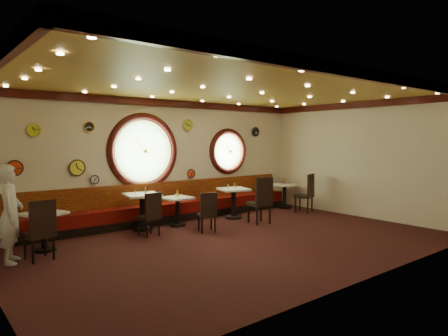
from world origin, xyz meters
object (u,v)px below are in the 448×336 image
condiment_a_salt (36,210)px  condiment_a_bottle (51,207)px  chair_c (208,210)px  condiment_c_bottle (177,193)px  table_c (177,208)px  condiment_d_pepper (236,187)px  waiter (10,214)px  condiment_c_salt (175,195)px  condiment_a_pepper (42,210)px  condiment_b_pepper (145,192)px  condiment_b_bottle (146,190)px  condiment_d_bottle (234,185)px  table_a (44,227)px  chair_a (41,226)px  chair_e (307,190)px  table_e (284,193)px  condiment_e_pepper (284,182)px  condiment_e_bottle (284,181)px  table_d (234,199)px  condiment_e_salt (282,183)px  condiment_c_pepper (179,195)px  chair_d (262,197)px  condiment_b_salt (135,192)px  table_b (142,207)px

condiment_a_salt → condiment_a_bottle: 0.27m
chair_c → condiment_c_bottle: bearing=115.4°
table_c → condiment_d_pepper: bearing=-7.7°
chair_c → waiter: 4.04m
condiment_c_salt → condiment_a_pepper: condiment_a_pepper is taller
chair_c → condiment_b_pepper: condiment_b_pepper is taller
condiment_b_bottle → condiment_d_bottle: (2.56, -0.27, -0.04)m
table_a → condiment_c_salt: bearing=6.3°
chair_a → condiment_a_bottle: 0.80m
condiment_b_pepper → chair_e: bearing=-10.8°
table_e → condiment_e_pepper: 0.33m
condiment_d_bottle → waiter: bearing=-173.1°
condiment_a_salt → condiment_e_bottle: condiment_e_bottle is taller
waiter → condiment_e_bottle: bearing=-64.7°
table_a → table_d: table_d is taller
condiment_c_salt → condiment_d_pepper: condiment_d_pepper is taller
condiment_e_salt → condiment_b_pepper: bearing=-178.9°
chair_c → condiment_c_pepper: 1.13m
table_c → condiment_e_bottle: bearing=3.3°
table_c → table_e: size_ratio=0.86×
chair_d → condiment_d_pepper: (-0.07, 0.91, 0.19)m
table_d → waiter: (-5.58, -0.62, 0.34)m
condiment_b_salt → condiment_c_bottle: (1.08, -0.12, -0.10)m
chair_e → condiment_b_pepper: chair_e is taller
condiment_a_bottle → condiment_c_bottle: size_ratio=0.99×
condiment_d_bottle → table_b: bearing=175.4°
condiment_a_bottle → condiment_c_bottle: (3.12, 0.40, -0.03)m
condiment_a_salt → waiter: size_ratio=0.06×
condiment_b_salt → condiment_c_salt: condiment_b_salt is taller
condiment_b_pepper → waiter: bearing=-164.1°
chair_d → condiment_c_salt: (-1.85, 1.16, 0.08)m
table_e → condiment_e_bottle: 0.39m
condiment_b_bottle → condiment_b_salt: bearing=175.3°
condiment_b_pepper → chair_c: bearing=-50.2°
chair_e → condiment_c_salt: (-4.03, 0.83, 0.11)m
table_a → condiment_d_pepper: 4.97m
chair_d → condiment_d_bottle: size_ratio=5.42×
table_c → condiment_c_bottle: 0.37m
table_a → chair_a: (-0.21, -0.65, 0.15)m
condiment_d_pepper → table_a: bearing=-178.7°
chair_d → condiment_b_salt: chair_d is taller
table_d → chair_e: bearing=-16.6°
condiment_e_bottle → waiter: (-7.99, -1.00, 0.01)m
table_b → condiment_b_salt: size_ratio=10.59×
condiment_e_bottle → table_d: bearing=-171.0°
condiment_c_pepper → waiter: (-3.92, -0.78, 0.09)m
condiment_a_bottle → condiment_c_salt: bearing=6.0°
table_a → condiment_a_pepper: 0.34m
table_a → condiment_c_pepper: 3.30m
chair_c → condiment_b_bottle: 1.62m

